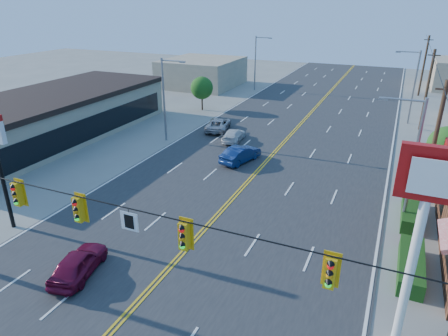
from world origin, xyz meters
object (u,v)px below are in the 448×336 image
at_px(car_white, 234,136).
at_px(kfc_pylon, 423,211).
at_px(car_magenta, 79,264).
at_px(car_blue, 241,155).
at_px(signal_span, 103,227).
at_px(car_silver, 218,125).

bearing_deg(car_white, kfc_pylon, 122.27).
relative_size(car_magenta, car_blue, 0.92).
bearing_deg(car_blue, signal_span, 111.08).
relative_size(car_magenta, car_white, 0.98).
bearing_deg(car_blue, car_white, -46.03).
bearing_deg(car_blue, kfc_pylon, 145.51).
relative_size(car_blue, car_silver, 0.89).
xyz_separation_m(kfc_pylon, car_silver, (-18.51, 22.92, -5.39)).
height_order(car_white, car_silver, car_silver).
distance_m(signal_span, car_silver, 28.23).
distance_m(kfc_pylon, car_magenta, 15.97).
height_order(signal_span, kfc_pylon, signal_span).
bearing_deg(kfc_pylon, car_white, 127.58).
distance_m(signal_span, car_magenta, 6.02).
xyz_separation_m(car_magenta, car_blue, (1.86, 17.52, 0.03)).
relative_size(kfc_pylon, car_white, 2.14).
xyz_separation_m(kfc_pylon, car_white, (-15.70, 20.40, -5.47)).
xyz_separation_m(car_blue, car_silver, (-5.47, 7.40, -0.04)).
height_order(car_blue, car_silver, car_blue).
bearing_deg(car_silver, kfc_pylon, 115.28).
distance_m(car_magenta, car_silver, 25.18).
bearing_deg(car_magenta, car_white, -100.77).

